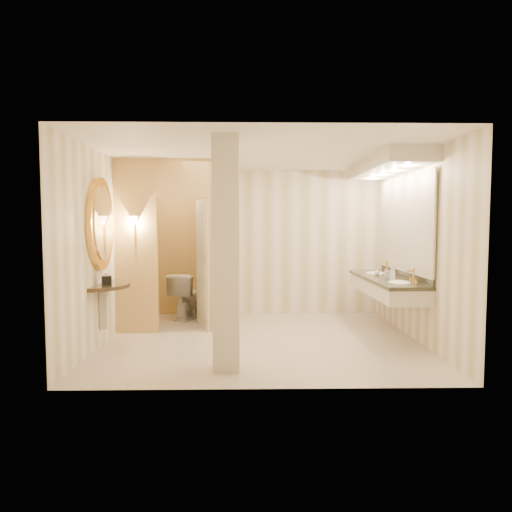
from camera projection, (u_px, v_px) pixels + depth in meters
The scene contains 16 objects.
floor at pixel (261, 340), 6.69m from camera, with size 4.50×4.50×0.00m, color beige.
ceiling at pixel (262, 154), 6.50m from camera, with size 4.50×4.50×0.00m, color white.
wall_back at pixel (258, 243), 8.59m from camera, with size 4.50×0.02×2.70m, color white.
wall_front at pixel (268, 258), 4.60m from camera, with size 4.50×0.02×2.70m, color white.
wall_left at pixel (105, 248), 6.55m from camera, with size 0.02×4.00×2.70m, color white.
wall_right at pixel (416, 248), 6.64m from camera, with size 0.02×4.00×2.70m, color white.
toilet_closet at pixel (192, 243), 7.54m from camera, with size 1.50×1.55×2.70m.
wall_sconce at pixel (135, 222), 6.96m from camera, with size 0.14×0.14×0.42m.
vanity at pixel (389, 229), 7.01m from camera, with size 0.75×2.47×2.09m.
console_shelf at pixel (101, 250), 6.25m from camera, with size 0.97×0.97×1.94m.
pillar at pixel (226, 254), 5.26m from camera, with size 0.31×0.31×2.70m, color beige.
tissue_box at pixel (107, 280), 6.16m from camera, with size 0.12×0.12×0.12m, color black.
toilet at pixel (187, 295), 8.25m from camera, with size 0.46×0.80×0.82m, color white.
soap_bottle_a at pixel (387, 273), 7.04m from camera, with size 0.06×0.07×0.14m, color beige.
soap_bottle_b at pixel (377, 272), 7.31m from camera, with size 0.08×0.08×0.11m, color silver.
soap_bottle_c at pixel (392, 273), 6.63m from camera, with size 0.09×0.09×0.22m, color #C6B28C.
Camera 1 is at (-0.21, -6.58, 1.70)m, focal length 32.00 mm.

